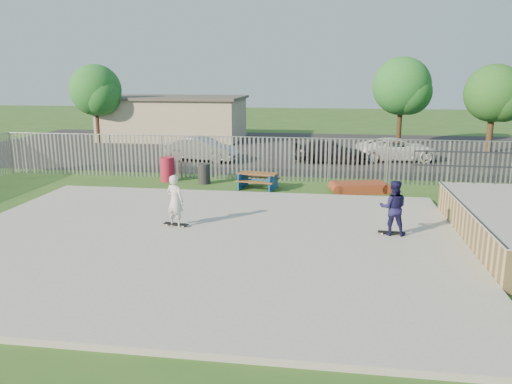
# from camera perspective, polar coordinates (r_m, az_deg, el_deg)

# --- Properties ---
(ground) EXTENTS (120.00, 120.00, 0.00)m
(ground) POSITION_cam_1_polar(r_m,az_deg,el_deg) (14.72, -6.21, -5.78)
(ground) COLOR #2A561D
(ground) RESTS_ON ground
(concrete_slab) EXTENTS (15.00, 12.00, 0.15)m
(concrete_slab) POSITION_cam_1_polar(r_m,az_deg,el_deg) (14.70, -6.21, -5.50)
(concrete_slab) COLOR #9A9A95
(concrete_slab) RESTS_ON ground
(fence) EXTENTS (26.04, 16.02, 2.00)m
(fence) POSITION_cam_1_polar(r_m,az_deg,el_deg) (18.61, 0.21, 1.55)
(fence) COLOR gray
(fence) RESTS_ON ground
(picnic_table) EXTENTS (1.84, 1.60, 0.69)m
(picnic_table) POSITION_cam_1_polar(r_m,az_deg,el_deg) (21.37, 0.23, 1.31)
(picnic_table) COLOR brown
(picnic_table) RESTS_ON ground
(funbox) EXTENTS (2.21, 1.44, 0.41)m
(funbox) POSITION_cam_1_polar(r_m,az_deg,el_deg) (21.19, 11.74, 0.51)
(funbox) COLOR maroon
(funbox) RESTS_ON ground
(trash_bin_red) EXTENTS (0.66, 0.66, 1.10)m
(trash_bin_red) POSITION_cam_1_polar(r_m,az_deg,el_deg) (23.26, -10.08, 2.59)
(trash_bin_red) COLOR maroon
(trash_bin_red) RESTS_ON ground
(trash_bin_grey) EXTENTS (0.54, 0.54, 0.91)m
(trash_bin_grey) POSITION_cam_1_polar(r_m,az_deg,el_deg) (22.46, -5.94, 2.10)
(trash_bin_grey) COLOR black
(trash_bin_grey) RESTS_ON ground
(parking_lot) EXTENTS (40.00, 18.00, 0.02)m
(parking_lot) POSITION_cam_1_polar(r_m,az_deg,el_deg) (33.00, 2.04, 4.97)
(parking_lot) COLOR black
(parking_lot) RESTS_ON ground
(car_silver) EXTENTS (4.29, 2.15, 1.35)m
(car_silver) POSITION_cam_1_polar(r_m,az_deg,el_deg) (28.32, -6.20, 4.91)
(car_silver) COLOR #A7A7AB
(car_silver) RESTS_ON parking_lot
(car_dark) EXTENTS (4.19, 1.78, 1.20)m
(car_dark) POSITION_cam_1_polar(r_m,az_deg,el_deg) (28.01, 8.43, 4.60)
(car_dark) COLOR black
(car_dark) RESTS_ON parking_lot
(car_white) EXTENTS (4.82, 2.69, 1.27)m
(car_white) POSITION_cam_1_polar(r_m,az_deg,el_deg) (29.42, 15.88, 4.72)
(car_white) COLOR white
(car_white) RESTS_ON parking_lot
(building) EXTENTS (10.40, 6.40, 3.20)m
(building) POSITION_cam_1_polar(r_m,az_deg,el_deg) (38.38, -9.35, 8.38)
(building) COLOR tan
(building) RESTS_ON ground
(tree_left) EXTENTS (3.56, 3.56, 5.49)m
(tree_left) POSITION_cam_1_polar(r_m,az_deg,el_deg) (37.30, -17.84, 11.00)
(tree_left) COLOR #3D2218
(tree_left) RESTS_ON ground
(tree_mid) EXTENTS (3.86, 3.86, 5.95)m
(tree_mid) POSITION_cam_1_polar(r_m,az_deg,el_deg) (35.46, 16.32, 11.52)
(tree_mid) COLOR #3D2C18
(tree_mid) RESTS_ON ground
(tree_right) EXTENTS (3.51, 3.51, 5.42)m
(tree_right) POSITION_cam_1_polar(r_m,az_deg,el_deg) (34.31, 25.55, 10.12)
(tree_right) COLOR #45331B
(tree_right) RESTS_ON ground
(skateboard_a) EXTENTS (0.81, 0.25, 0.08)m
(skateboard_a) POSITION_cam_1_polar(r_m,az_deg,el_deg) (15.43, 15.23, -4.55)
(skateboard_a) COLOR black
(skateboard_a) RESTS_ON concrete_slab
(skateboard_b) EXTENTS (0.82, 0.34, 0.08)m
(skateboard_b) POSITION_cam_1_polar(r_m,az_deg,el_deg) (15.90, -9.13, -3.71)
(skateboard_b) COLOR black
(skateboard_b) RESTS_ON concrete_slab
(skater_navy) EXTENTS (0.83, 0.67, 1.64)m
(skater_navy) POSITION_cam_1_polar(r_m,az_deg,el_deg) (15.21, 15.41, -1.74)
(skater_navy) COLOR #15133E
(skater_navy) RESTS_ON concrete_slab
(skater_white) EXTENTS (0.70, 0.58, 1.64)m
(skater_white) POSITION_cam_1_polar(r_m,az_deg,el_deg) (15.69, -9.24, -0.98)
(skater_white) COLOR silver
(skater_white) RESTS_ON concrete_slab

